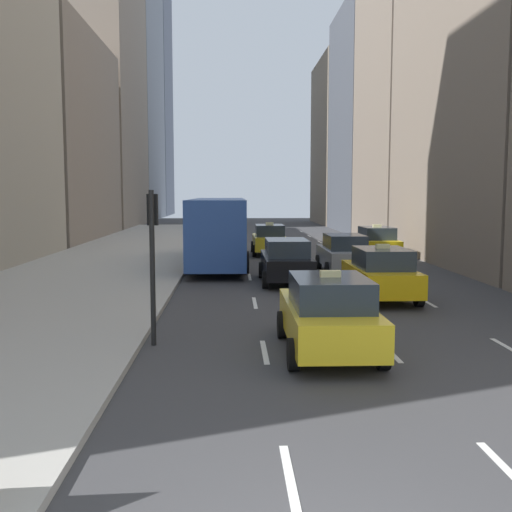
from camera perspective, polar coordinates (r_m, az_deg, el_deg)
name	(u,v)px	position (r m, az deg, el deg)	size (l,w,h in m)	color
sidewalk_left	(119,258)	(32.78, -12.93, -0.19)	(8.00, 66.00, 0.15)	#ADAAA3
lane_markings	(307,268)	(28.46, 4.86, -1.13)	(5.72, 56.00, 0.01)	white
building_row_left	(97,66)	(62.90, -14.87, 17.11)	(6.00, 99.77, 37.99)	gray
building_row_right	(445,22)	(40.55, 17.56, 20.51)	(6.00, 72.19, 32.78)	gray
taxi_lead	(376,243)	(32.85, 11.34, 1.27)	(2.02, 4.40, 1.87)	yellow
taxi_second	(269,239)	(34.51, 1.27, 1.60)	(2.02, 4.40, 1.87)	yellow
taxi_third	(381,273)	(20.28, 11.78, -1.62)	(2.02, 4.40, 1.87)	yellow
taxi_fourth	(328,314)	(13.33, 6.91, -5.50)	(2.02, 4.40, 1.87)	yellow
sedan_black_near	(344,253)	(26.74, 8.35, 0.25)	(2.02, 4.56, 1.73)	#9EA0A5
sedan_silver_behind	(286,261)	(23.56, 2.90, -0.44)	(2.02, 4.63, 1.74)	black
city_bus	(218,229)	(29.34, -3.61, 2.59)	(2.80, 11.61, 3.25)	#2D519E
traffic_light_pole	(153,242)	(14.00, -9.83, 1.34)	(0.24, 0.42, 3.60)	black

